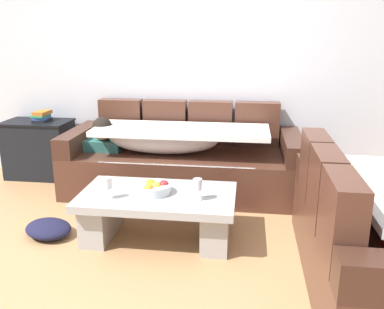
% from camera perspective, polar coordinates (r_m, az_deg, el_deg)
% --- Properties ---
extents(ground_plane, '(14.00, 14.00, 0.00)m').
position_cam_1_polar(ground_plane, '(2.95, -9.37, -16.09)').
color(ground_plane, '#A77A4E').
extents(back_wall, '(9.00, 0.10, 2.70)m').
position_cam_1_polar(back_wall, '(4.59, -2.25, 13.57)').
color(back_wall, silver).
rests_on(back_wall, ground_plane).
extents(couch_along_wall, '(2.33, 0.92, 0.88)m').
position_cam_1_polar(couch_along_wall, '(4.23, -1.75, -0.70)').
color(couch_along_wall, '#4C2B1F').
rests_on(couch_along_wall, ground_plane).
extents(couch_near_window, '(0.92, 1.74, 0.88)m').
position_cam_1_polar(couch_near_window, '(2.92, 24.40, -10.32)').
color(couch_near_window, '#4C2B1F').
rests_on(couch_near_window, ground_plane).
extents(coffee_table, '(1.20, 0.68, 0.38)m').
position_cam_1_polar(coffee_table, '(3.29, -4.70, -7.62)').
color(coffee_table, '#9F9F9F').
rests_on(coffee_table, ground_plane).
extents(fruit_bowl, '(0.28, 0.28, 0.10)m').
position_cam_1_polar(fruit_bowl, '(3.23, -5.33, -4.60)').
color(fruit_bowl, silver).
rests_on(fruit_bowl, coffee_table).
extents(wine_glass_near_left, '(0.07, 0.07, 0.17)m').
position_cam_1_polar(wine_glass_near_left, '(3.15, -11.53, -3.97)').
color(wine_glass_near_left, silver).
rests_on(wine_glass_near_left, coffee_table).
extents(wine_glass_near_right, '(0.07, 0.07, 0.17)m').
position_cam_1_polar(wine_glass_near_right, '(3.05, 0.76, -4.27)').
color(wine_glass_near_right, silver).
rests_on(wine_glass_near_right, coffee_table).
extents(open_magazine, '(0.33, 0.29, 0.01)m').
position_cam_1_polar(open_magazine, '(3.26, 2.30, -5.00)').
color(open_magazine, white).
rests_on(open_magazine, coffee_table).
extents(side_cabinet, '(0.72, 0.44, 0.64)m').
position_cam_1_polar(side_cabinet, '(4.96, -20.20, 0.72)').
color(side_cabinet, black).
rests_on(side_cabinet, ground_plane).
extents(book_stack_on_cabinet, '(0.17, 0.23, 0.11)m').
position_cam_1_polar(book_stack_on_cabinet, '(4.86, -19.93, 4.97)').
color(book_stack_on_cabinet, black).
rests_on(book_stack_on_cabinet, side_cabinet).
extents(crumpled_garment, '(0.50, 0.46, 0.12)m').
position_cam_1_polar(crumpled_garment, '(3.58, -19.11, -9.59)').
color(crumpled_garment, '#191933').
rests_on(crumpled_garment, ground_plane).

